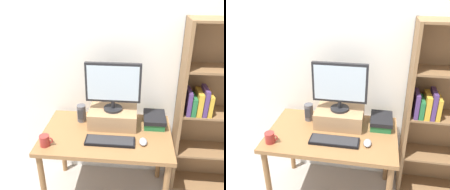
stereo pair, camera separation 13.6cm
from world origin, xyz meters
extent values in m
cube|color=silver|center=(0.00, 0.43, 1.30)|extent=(7.00, 0.08, 2.60)
cube|color=olive|center=(0.00, 0.00, 0.72)|extent=(1.13, 0.70, 0.04)
cylinder|color=olive|center=(-0.51, -0.30, 0.35)|extent=(0.05, 0.05, 0.71)
cylinder|color=olive|center=(-0.51, 0.30, 0.35)|extent=(0.05, 0.05, 0.71)
cylinder|color=olive|center=(0.51, 0.30, 0.35)|extent=(0.05, 0.05, 0.71)
cube|color=olive|center=(0.65, 0.25, 0.85)|extent=(0.03, 0.28, 1.69)
cube|color=olive|center=(1.07, 0.25, 0.01)|extent=(0.83, 0.27, 0.02)
cube|color=olive|center=(1.07, 0.25, 0.43)|extent=(0.83, 0.27, 0.02)
cube|color=#4C336B|center=(0.71, 0.22, 0.98)|extent=(0.04, 0.20, 0.22)
cube|color=#236B38|center=(0.75, 0.22, 0.95)|extent=(0.04, 0.20, 0.17)
cube|color=gold|center=(0.80, 0.22, 0.97)|extent=(0.04, 0.20, 0.21)
cube|color=#4C336B|center=(0.85, 0.22, 0.99)|extent=(0.04, 0.20, 0.25)
cube|color=gold|center=(0.89, 0.22, 0.96)|extent=(0.04, 0.20, 0.20)
cube|color=#A87F56|center=(0.04, 0.15, 0.82)|extent=(0.43, 0.30, 0.15)
cylinder|color=black|center=(0.04, 0.15, 0.91)|extent=(0.17, 0.17, 0.02)
cylinder|color=black|center=(0.04, 0.15, 0.95)|extent=(0.03, 0.03, 0.06)
cube|color=black|center=(0.04, 0.15, 1.16)|extent=(0.48, 0.04, 0.36)
cube|color=silver|center=(0.04, 0.13, 1.16)|extent=(0.44, 0.00, 0.31)
cube|color=black|center=(0.04, -0.14, 0.75)|extent=(0.41, 0.14, 0.02)
cube|color=#28282B|center=(0.04, -0.14, 0.77)|extent=(0.39, 0.12, 0.00)
ellipsoid|color=#99999E|center=(0.32, -0.12, 0.76)|extent=(0.06, 0.10, 0.04)
cube|color=#236B38|center=(0.42, 0.17, 0.77)|extent=(0.18, 0.22, 0.06)
cube|color=black|center=(0.42, 0.18, 0.82)|extent=(0.20, 0.26, 0.04)
cylinder|color=#9E2D28|center=(-0.48, -0.23, 0.79)|extent=(0.08, 0.08, 0.09)
torus|color=#9E2D28|center=(-0.44, -0.23, 0.79)|extent=(0.06, 0.01, 0.06)
cylinder|color=#4C4C51|center=(-0.26, 0.18, 0.82)|extent=(0.08, 0.08, 0.16)
cube|color=#2D2D30|center=(-0.26, 0.13, 0.83)|extent=(0.05, 0.00, 0.09)
camera|label=1|loc=(0.23, -1.81, 2.00)|focal=40.00mm
camera|label=2|loc=(0.36, -1.80, 2.00)|focal=40.00mm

